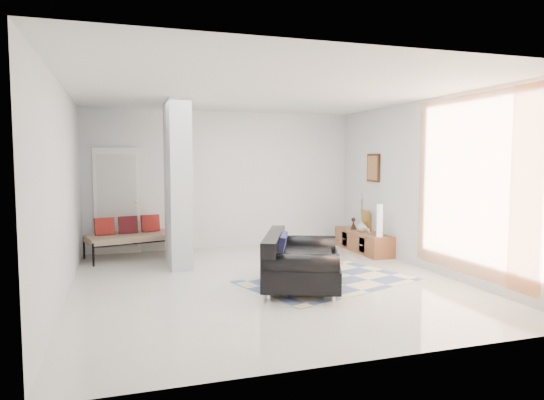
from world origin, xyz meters
name	(u,v)px	position (x,y,z in m)	size (l,w,h in m)	color
floor	(266,282)	(0.00, 0.00, 0.00)	(6.00, 6.00, 0.00)	beige
ceiling	(266,91)	(0.00, 0.00, 2.80)	(6.00, 6.00, 0.00)	white
wall_back	(224,180)	(0.00, 3.00, 1.40)	(6.00, 6.00, 0.00)	silver
wall_front	(365,207)	(0.00, -3.00, 1.40)	(6.00, 6.00, 0.00)	silver
wall_left	(63,192)	(-2.75, 0.00, 1.40)	(6.00, 6.00, 0.00)	silver
wall_right	(427,185)	(2.75, 0.00, 1.40)	(6.00, 6.00, 0.00)	silver
partition_column	(178,184)	(-1.10, 1.60, 1.40)	(0.35, 1.20, 2.80)	silver
hallway_door	(117,201)	(-2.10, 2.96, 1.02)	(0.85, 0.06, 2.04)	white
curtain	(471,186)	(2.67, -1.15, 1.45)	(2.55, 2.55, 0.00)	orange
wall_art	(373,168)	(2.72, 1.70, 1.65)	(0.04, 0.45, 0.55)	#39250F
media_console	(363,241)	(2.52, 1.70, 0.21)	(0.45, 1.67, 0.80)	brown
loveseat	(298,262)	(0.37, -0.37, 0.35)	(1.62, 2.00, 0.76)	silver
daybed	(137,235)	(-1.75, 2.47, 0.41)	(1.98, 1.23, 0.77)	black
area_rug	(328,281)	(0.90, -0.25, 0.01)	(2.45, 1.63, 0.01)	beige
cylinder_lamp	(380,220)	(2.50, 1.04, 0.70)	(0.11, 0.11, 0.60)	beige
bronze_figurine	(353,223)	(2.47, 2.03, 0.52)	(0.12, 0.12, 0.23)	black
vase	(362,226)	(2.47, 1.68, 0.51)	(0.20, 0.20, 0.21)	silver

